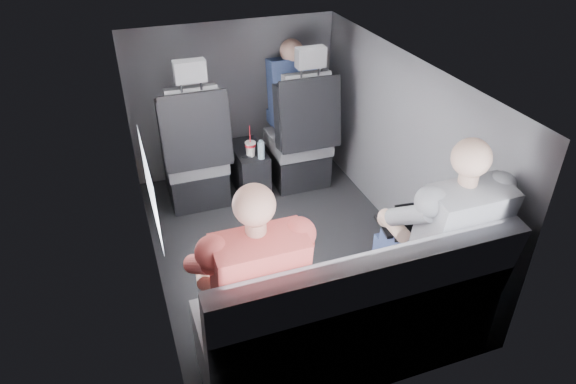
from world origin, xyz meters
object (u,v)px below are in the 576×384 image
object	(u,v)px
center_console	(249,170)
passenger_rear_right	(441,236)
front_seat_right	(301,143)
laptop_black	(412,222)
soda_cup	(250,148)
water_bottle	(261,150)
rear_bench	(349,320)
laptop_white	(250,259)
front_seat_left	(196,160)
passenger_rear_left	(252,284)
passenger_front_right	(291,93)

from	to	relation	value
center_console	passenger_rear_right	distance (m)	1.99
front_seat_right	laptop_black	bearing A→B (deg)	-87.44
soda_cup	water_bottle	size ratio (longest dim) A/B	1.67
front_seat_right	rear_bench	world-z (taller)	front_seat_right
rear_bench	laptop_white	distance (m)	0.63
front_seat_left	front_seat_right	bearing A→B (deg)	0.00
rear_bench	passenger_rear_left	xyz separation A→B (m)	(-0.50, 0.09, 0.34)
center_console	passenger_rear_right	size ratio (longest dim) A/B	0.37
rear_bench	passenger_rear_right	size ratio (longest dim) A/B	1.23
front_seat_left	passenger_front_right	size ratio (longest dim) A/B	1.62
front_seat_right	soda_cup	bearing A→B (deg)	-170.22
water_bottle	laptop_black	size ratio (longest dim) A/B	0.45
passenger_front_right	laptop_black	bearing A→B (deg)	-88.09
soda_cup	laptop_white	distance (m)	1.60
rear_bench	passenger_rear_left	bearing A→B (deg)	169.38
soda_cup	passenger_rear_right	distance (m)	1.84
soda_cup	rear_bench	bearing A→B (deg)	-89.53
laptop_black	passenger_front_right	distance (m)	1.87
front_seat_right	passenger_rear_left	size ratio (longest dim) A/B	1.00
front_seat_left	center_console	world-z (taller)	front_seat_left
soda_cup	laptop_white	xyz separation A→B (m)	(-0.44, -1.52, 0.16)
laptop_white	passenger_rear_right	world-z (taller)	passenger_rear_right
soda_cup	center_console	bearing A→B (deg)	82.90
center_console	passenger_front_right	size ratio (longest dim) A/B	0.62
laptop_white	passenger_rear_right	xyz separation A→B (m)	(1.04, -0.20, 0.03)
water_bottle	passenger_front_right	xyz separation A→B (m)	(0.41, 0.41, 0.27)
laptop_white	passenger_rear_left	bearing A→B (deg)	-102.89
laptop_white	front_seat_right	bearing A→B (deg)	60.50
front_seat_right	water_bottle	world-z (taller)	front_seat_right
soda_cup	water_bottle	world-z (taller)	soda_cup
rear_bench	passenger_rear_right	bearing A→B (deg)	9.21
front_seat_right	passenger_rear_right	xyz separation A→B (m)	(0.13, -1.81, 0.26)
front_seat_right	passenger_rear_left	distance (m)	2.06
center_console	water_bottle	bearing A→B (deg)	-74.50
rear_bench	soda_cup	distance (m)	1.83
center_console	passenger_front_right	world-z (taller)	passenger_front_right
water_bottle	front_seat_right	bearing A→B (deg)	20.89
rear_bench	passenger_front_right	size ratio (longest dim) A/B	2.05
front_seat_left	passenger_rear_right	bearing A→B (deg)	-60.32
water_bottle	passenger_rear_right	size ratio (longest dim) A/B	0.12
passenger_front_right	water_bottle	bearing A→B (deg)	-134.79
front_seat_right	laptop_black	xyz separation A→B (m)	(0.07, -1.60, 0.23)
front_seat_left	laptop_white	distance (m)	1.62
center_console	passenger_rear_left	distance (m)	1.97
water_bottle	passenger_rear_right	distance (m)	1.75
rear_bench	passenger_front_right	bearing A→B (deg)	77.99
water_bottle	passenger_rear_left	distance (m)	1.76
front_seat_left	rear_bench	xyz separation A→B (m)	(0.45, -1.90, -0.09)
front_seat_left	rear_bench	bearing A→B (deg)	-76.69
front_seat_right	water_bottle	size ratio (longest dim) A/B	7.97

